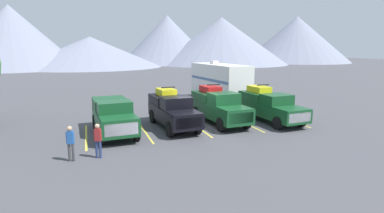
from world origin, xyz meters
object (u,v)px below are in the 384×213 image
Objects in this scene: camper_trailer_a at (220,81)px; person_a at (70,141)px; pickup_truck_b at (172,109)px; pickup_truck_c at (218,106)px; pickup_truck_d at (269,105)px; person_b at (98,138)px; pickup_truck_a at (113,115)px.

camper_trailer_a is 5.33× the size of person_a.
pickup_truck_c is (3.38, 0.08, 0.02)m from pickup_truck_b.
pickup_truck_d is 3.52× the size of person_b.
pickup_truck_a is 13.48m from camper_trailer_a.
pickup_truck_a is 10.88m from pickup_truck_d.
camper_trailer_a reaches higher than pickup_truck_c.
pickup_truck_b is 0.96× the size of pickup_truck_d.
pickup_truck_c is 3.74m from pickup_truck_d.
pickup_truck_d is at bearing 16.57° from person_a.
pickup_truck_c is at bearing 28.82° from person_b.
person_b is at bearing -137.60° from pickup_truck_b.
camper_trailer_a is (-0.16, 8.35, 0.92)m from pickup_truck_d.
pickup_truck_a is 7.22m from pickup_truck_c.
pickup_truck_c reaches higher than person_b.
person_a is 1.22m from person_b.
person_b is at bearing -133.95° from camper_trailer_a.
pickup_truck_b is at bearing 175.22° from pickup_truck_d.
person_a is (-9.50, -4.58, -0.25)m from pickup_truck_c.
pickup_truck_b is at bearing 42.40° from person_b.
pickup_truck_a is at bearing 61.15° from person_a.
pickup_truck_c reaches higher than person_a.
pickup_truck_d is 8.40m from camper_trailer_a.
pickup_truck_b is 6.65m from person_b.
person_a is at bearing -178.61° from person_b.
pickup_truck_b reaches higher than person_b.
person_a and person_b have the same top height.
pickup_truck_a reaches higher than person_a.
pickup_truck_a is 0.98× the size of pickup_truck_b.
pickup_truck_b is 3.38m from pickup_truck_c.
camper_trailer_a is at bearing 91.07° from pickup_truck_d.
person_b is at bearing -151.18° from pickup_truck_c.
pickup_truck_a is at bearing -176.61° from pickup_truck_c.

